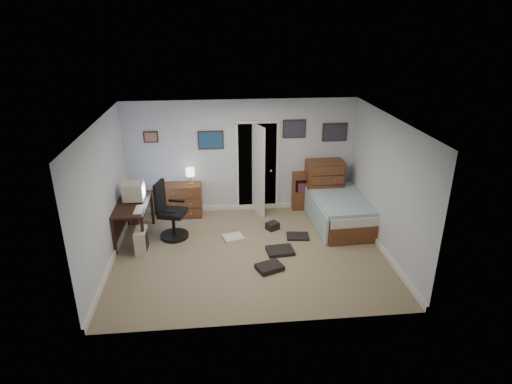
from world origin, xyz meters
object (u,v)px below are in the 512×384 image
(low_dresser, at_px, (183,200))
(computer_desk, at_px, (128,212))
(tall_dresser, at_px, (324,186))
(office_chair, at_px, (170,216))
(bed, at_px, (338,208))

(low_dresser, bearing_deg, computer_desk, -133.70)
(computer_desk, distance_m, tall_dresser, 4.22)
(computer_desk, distance_m, office_chair, 0.80)
(low_dresser, bearing_deg, tall_dresser, 1.19)
(computer_desk, relative_size, bed, 0.62)
(tall_dresser, bearing_deg, office_chair, -165.58)
(computer_desk, distance_m, low_dresser, 1.39)
(office_chair, relative_size, low_dresser, 1.41)
(office_chair, bearing_deg, low_dresser, 95.01)
(computer_desk, distance_m, bed, 4.29)
(low_dresser, distance_m, bed, 3.36)
(low_dresser, bearing_deg, bed, -9.58)
(tall_dresser, bearing_deg, bed, -77.13)
(office_chair, xyz_separation_m, low_dresser, (0.19, 0.99, -0.08))
(tall_dresser, bearing_deg, computer_desk, -168.87)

